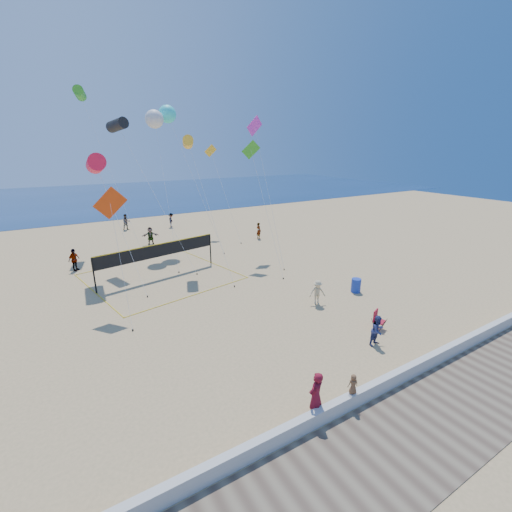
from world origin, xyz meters
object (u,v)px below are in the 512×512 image
trash_barrel (356,285)px  volleyball_net (158,254)px  camp_chair (377,319)px  woman (316,396)px

trash_barrel → volleyball_net: volleyball_net is taller
camp_chair → trash_barrel: (2.66, 3.98, -0.13)m
trash_barrel → volleyball_net: 13.97m
woman → camp_chair: (6.87, 3.12, -0.34)m
camp_chair → volleyball_net: 15.45m
woman → trash_barrel: size_ratio=2.02×
volleyball_net → trash_barrel: bearing=-54.1°
camp_chair → volleyball_net: size_ratio=0.11×
trash_barrel → volleyball_net: (-10.22, 9.45, 1.25)m
trash_barrel → woman: bearing=-143.3°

